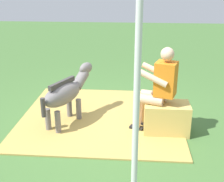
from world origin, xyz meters
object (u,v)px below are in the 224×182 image
hay_bale (166,118)px  tent_pole_left (136,104)px  person_seated (158,86)px  pony_standing (66,93)px

hay_bale → tent_pole_left: tent_pole_left is taller
person_seated → tent_pole_left: 1.95m
hay_bale → tent_pole_left: size_ratio=0.28×
person_seated → tent_pole_left: size_ratio=0.54×
hay_bale → pony_standing: size_ratio=0.55×
person_seated → hay_bale: bearing=166.7°
hay_bale → tent_pole_left: (0.49, 1.81, 1.01)m
pony_standing → person_seated: bearing=173.7°
pony_standing → tent_pole_left: tent_pole_left is taller
hay_bale → person_seated: 0.54m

